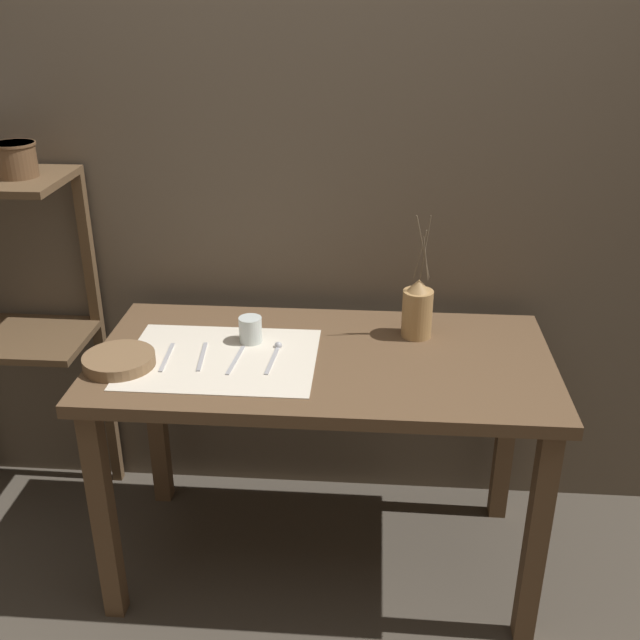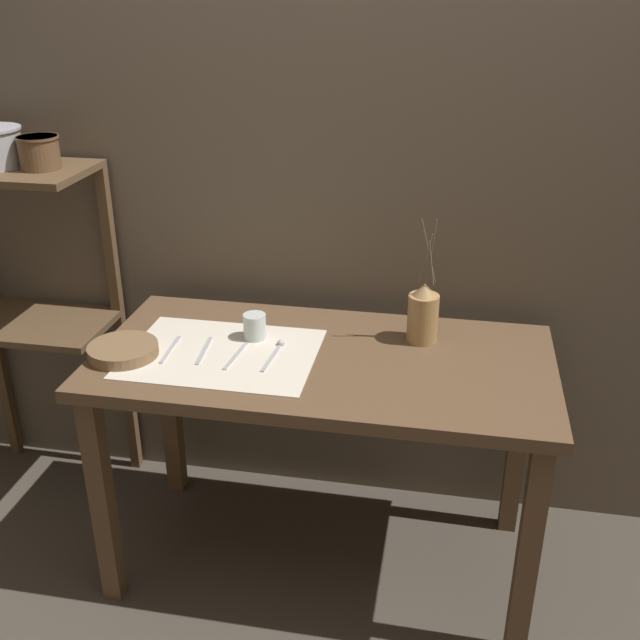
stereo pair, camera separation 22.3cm
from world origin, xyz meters
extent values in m
plane|color=#473F35|center=(0.00, 0.00, 0.00)|extent=(12.00, 12.00, 0.00)
cube|color=brown|center=(0.00, 0.46, 1.20)|extent=(7.00, 0.06, 2.40)
cube|color=brown|center=(0.00, 0.00, 0.77)|extent=(1.40, 0.70, 0.04)
cube|color=brown|center=(-0.64, -0.29, 0.38)|extent=(0.06, 0.06, 0.75)
cube|color=brown|center=(0.64, -0.29, 0.38)|extent=(0.06, 0.06, 0.75)
cube|color=brown|center=(-0.64, 0.29, 0.38)|extent=(0.06, 0.06, 0.75)
cube|color=brown|center=(0.64, 0.29, 0.38)|extent=(0.06, 0.06, 0.75)
cube|color=brown|center=(-1.13, 0.23, 1.26)|extent=(0.58, 0.35, 0.02)
cube|color=brown|center=(-1.13, 0.23, 0.70)|extent=(0.58, 0.35, 0.02)
cube|color=brown|center=(-0.85, 0.39, 0.64)|extent=(0.04, 0.04, 1.27)
cube|color=beige|center=(-0.31, -0.04, 0.80)|extent=(0.57, 0.43, 0.00)
cylinder|color=#A87F4C|center=(0.29, 0.16, 0.87)|extent=(0.10, 0.10, 0.16)
cone|color=#A87F4C|center=(0.29, 0.16, 0.97)|extent=(0.07, 0.07, 0.04)
cylinder|color=brown|center=(0.30, 0.16, 1.09)|extent=(0.02, 0.02, 0.21)
cylinder|color=brown|center=(0.30, 0.16, 1.06)|extent=(0.02, 0.01, 0.14)
cylinder|color=brown|center=(0.29, 0.16, 1.07)|extent=(0.04, 0.01, 0.16)
cylinder|color=brown|center=(0.29, 0.16, 1.10)|extent=(0.05, 0.04, 0.21)
cylinder|color=brown|center=(-0.60, -0.11, 0.81)|extent=(0.21, 0.21, 0.04)
cylinder|color=silver|center=(-0.23, 0.07, 0.84)|extent=(0.07, 0.07, 0.08)
cube|color=#A8A8AD|center=(-0.47, -0.05, 0.80)|extent=(0.02, 0.18, 0.00)
cube|color=#A8A8AD|center=(-0.36, -0.04, 0.80)|extent=(0.03, 0.18, 0.00)
cube|color=#A8A8AD|center=(-0.26, -0.06, 0.80)|extent=(0.03, 0.18, 0.00)
cube|color=#A8A8AD|center=(-0.15, -0.05, 0.80)|extent=(0.02, 0.18, 0.00)
sphere|color=#A8A8AD|center=(-0.14, 0.04, 0.80)|extent=(0.02, 0.02, 0.02)
cylinder|color=brown|center=(-0.98, 0.23, 1.32)|extent=(0.13, 0.13, 0.11)
cylinder|color=brown|center=(-0.98, 0.23, 1.37)|extent=(0.14, 0.14, 0.01)
camera|label=1|loc=(0.14, -2.02, 1.85)|focal=42.00mm
camera|label=2|loc=(0.37, -1.99, 1.85)|focal=42.00mm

